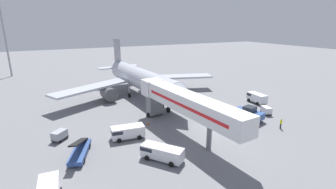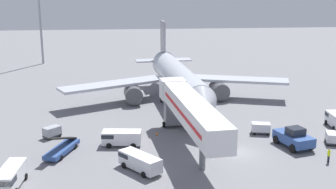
# 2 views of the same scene
# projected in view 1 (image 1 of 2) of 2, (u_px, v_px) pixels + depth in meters

# --- Properties ---
(ground_plane) EXTENTS (300.00, 300.00, 0.00)m
(ground_plane) POSITION_uv_depth(u_px,v_px,m) (220.00, 130.00, 40.33)
(ground_plane) COLOR slate
(airplane_at_gate) EXTENTS (40.56, 38.57, 12.85)m
(airplane_at_gate) POSITION_uv_depth(u_px,v_px,m) (140.00, 79.00, 57.53)
(airplane_at_gate) COLOR #B7BCC6
(airplane_at_gate) RESTS_ON ground
(jet_bridge) EXTENTS (5.52, 24.15, 6.89)m
(jet_bridge) POSITION_uv_depth(u_px,v_px,m) (181.00, 102.00, 38.02)
(jet_bridge) COLOR silver
(jet_bridge) RESTS_ON ground
(pushback_tug) EXTENTS (4.16, 5.79, 2.62)m
(pushback_tug) POSITION_uv_depth(u_px,v_px,m) (248.00, 114.00, 44.13)
(pushback_tug) COLOR #2D4C8E
(pushback_tug) RESTS_ON ground
(belt_loader_truck) EXTENTS (3.82, 6.60, 3.09)m
(belt_loader_truck) POSITION_uv_depth(u_px,v_px,m) (80.00, 150.00, 32.34)
(belt_loader_truck) COLOR #2D4C8E
(belt_loader_truck) RESTS_ON ground
(service_van_far_left) EXTENTS (5.12, 2.75, 1.92)m
(service_van_far_left) POSITION_uv_depth(u_px,v_px,m) (127.00, 132.00, 37.11)
(service_van_far_left) COLOR white
(service_van_far_left) RESTS_ON ground
(service_van_outer_left) EXTENTS (2.46, 4.56, 2.04)m
(service_van_outer_left) POSITION_uv_depth(u_px,v_px,m) (256.00, 97.00, 53.96)
(service_van_outer_left) COLOR white
(service_van_outer_left) RESTS_ON ground
(service_van_near_center) EXTENTS (4.83, 5.51, 1.86)m
(service_van_near_center) POSITION_uv_depth(u_px,v_px,m) (161.00, 152.00, 31.29)
(service_van_near_center) COLOR silver
(service_van_near_center) RESTS_ON ground
(baggage_cart_mid_center) EXTENTS (2.77, 2.03, 1.52)m
(baggage_cart_mid_center) POSITION_uv_depth(u_px,v_px,m) (218.00, 109.00, 47.62)
(baggage_cart_mid_center) COLOR #38383D
(baggage_cart_mid_center) RESTS_ON ground
(baggage_cart_outer_right) EXTENTS (1.84, 2.54, 1.47)m
(baggage_cart_outer_right) POSITION_uv_depth(u_px,v_px,m) (266.00, 110.00, 47.07)
(baggage_cart_outer_right) COLOR #38383D
(baggage_cart_outer_right) RESTS_ON ground
(baggage_cart_near_left) EXTENTS (2.52, 2.51, 1.50)m
(baggage_cart_near_left) POSITION_uv_depth(u_px,v_px,m) (59.00, 135.00, 36.57)
(baggage_cart_near_left) COLOR #38383D
(baggage_cart_near_left) RESTS_ON ground
(ground_crew_worker_foreground) EXTENTS (0.35, 0.35, 1.81)m
(ground_crew_worker_foreground) POSITION_uv_depth(u_px,v_px,m) (163.00, 103.00, 50.88)
(ground_crew_worker_foreground) COLOR #1E2333
(ground_crew_worker_foreground) RESTS_ON ground
(ground_crew_worker_midground) EXTENTS (0.43, 0.43, 1.76)m
(ground_crew_worker_midground) POSITION_uv_depth(u_px,v_px,m) (281.00, 123.00, 40.57)
(ground_crew_worker_midground) COLOR #1E2333
(ground_crew_worker_midground) RESTS_ON ground
(safety_cone_alpha) EXTENTS (0.34, 0.34, 0.53)m
(safety_cone_alpha) POSITION_uv_depth(u_px,v_px,m) (148.00, 123.00, 42.42)
(safety_cone_alpha) COLOR black
(safety_cone_alpha) RESTS_ON ground
(apron_light_mast) EXTENTS (2.40, 2.40, 27.93)m
(apron_light_mast) POSITION_uv_depth(u_px,v_px,m) (1.00, 15.00, 75.85)
(apron_light_mast) COLOR #93969B
(apron_light_mast) RESTS_ON ground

